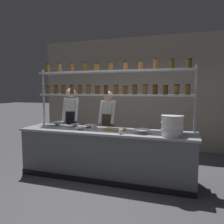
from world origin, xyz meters
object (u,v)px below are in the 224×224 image
at_px(prep_bowl_near_left, 57,124).
at_px(prep_bowl_near_right, 142,131).
at_px(serving_cup_front, 95,127).
at_px(prep_bowl_far_left, 90,126).
at_px(chef_center, 108,122).
at_px(serving_cup_by_board, 121,132).
at_px(prep_bowl_center_front, 81,128).
at_px(chef_left, 71,119).
at_px(cutting_board, 115,129).
at_px(spice_shelf_unit, 111,85).
at_px(prep_bowl_center_back, 75,125).
at_px(container_stack, 172,126).

distance_m(prep_bowl_near_left, prep_bowl_near_right, 1.90).
bearing_deg(serving_cup_front, prep_bowl_far_left, 144.33).
relative_size(chef_center, serving_cup_by_board, 18.86).
height_order(prep_bowl_center_front, prep_bowl_far_left, prep_bowl_far_left).
distance_m(prep_bowl_near_left, serving_cup_by_board, 1.60).
height_order(chef_left, prep_bowl_near_left, chef_left).
xyz_separation_m(cutting_board, prep_bowl_far_left, (-0.56, 0.09, 0.02)).
bearing_deg(chef_left, chef_center, -6.79).
xyz_separation_m(chef_center, prep_bowl_center_front, (-0.24, -0.89, -0.01)).
distance_m(chef_center, prep_bowl_near_right, 1.29).
distance_m(spice_shelf_unit, prep_bowl_center_back, 1.12).
bearing_deg(chef_center, prep_bowl_near_right, -43.01).
height_order(spice_shelf_unit, chef_center, spice_shelf_unit).
distance_m(container_stack, prep_bowl_far_left, 1.65).
bearing_deg(cutting_board, chef_left, 154.02).
xyz_separation_m(prep_bowl_near_left, prep_bowl_far_left, (0.77, -0.03, -0.01)).
relative_size(cutting_board, prep_bowl_center_front, 2.09).
bearing_deg(spice_shelf_unit, chef_left, 162.29).
distance_m(serving_cup_front, serving_cup_by_board, 0.67).
height_order(spice_shelf_unit, prep_bowl_far_left, spice_shelf_unit).
relative_size(chef_center, prep_bowl_near_right, 5.90).
height_order(prep_bowl_near_right, prep_bowl_far_left, prep_bowl_near_right).
relative_size(spice_shelf_unit, serving_cup_by_board, 36.64).
height_order(chef_left, chef_center, chef_left).
distance_m(prep_bowl_center_front, serving_cup_front, 0.28).
bearing_deg(cutting_board, prep_bowl_near_left, 174.81).
bearing_deg(chef_left, serving_cup_by_board, -45.89).
relative_size(chef_left, prep_bowl_near_right, 6.12).
bearing_deg(cutting_board, chef_center, 118.51).
bearing_deg(spice_shelf_unit, prep_bowl_near_right, -31.46).
xyz_separation_m(spice_shelf_unit, prep_bowl_center_front, (-0.47, -0.44, -0.83)).
bearing_deg(prep_bowl_near_right, spice_shelf_unit, 148.54).
relative_size(spice_shelf_unit, prep_bowl_near_right, 11.47).
distance_m(spice_shelf_unit, prep_bowl_far_left, 0.93).
bearing_deg(prep_bowl_center_front, container_stack, -0.91).
xyz_separation_m(prep_bowl_near_left, serving_cup_front, (0.93, -0.15, 0.01)).
bearing_deg(prep_bowl_far_left, chef_center, 74.63).
height_order(spice_shelf_unit, prep_bowl_center_back, spice_shelf_unit).
distance_m(prep_bowl_near_right, prep_bowl_far_left, 1.14).
bearing_deg(chef_left, prep_bowl_center_front, -64.65).
bearing_deg(prep_bowl_near_left, chef_center, 32.34).
distance_m(container_stack, serving_cup_by_board, 0.87).
relative_size(chef_center, prep_bowl_near_left, 5.84).
height_order(chef_left, prep_bowl_center_back, chef_left).
height_order(prep_bowl_near_left, prep_bowl_near_right, same).
height_order(prep_bowl_center_front, serving_cup_by_board, serving_cup_by_board).
xyz_separation_m(container_stack, serving_cup_by_board, (-0.85, -0.13, -0.13)).
height_order(prep_bowl_center_back, serving_cup_front, serving_cup_front).
distance_m(container_stack, prep_bowl_near_left, 2.41).
bearing_deg(prep_bowl_far_left, container_stack, -10.22).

